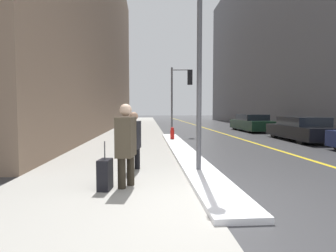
% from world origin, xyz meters
% --- Properties ---
extents(ground_plane, '(160.00, 160.00, 0.00)m').
position_xyz_m(ground_plane, '(0.00, 0.00, 0.00)').
color(ground_plane, '#38383A').
extents(sidewalk_slab, '(4.00, 80.00, 0.01)m').
position_xyz_m(sidewalk_slab, '(-2.00, 15.00, 0.01)').
color(sidewalk_slab, '#9E9B93').
rests_on(sidewalk_slab, ground).
extents(road_centre_stripe, '(0.16, 80.00, 0.00)m').
position_xyz_m(road_centre_stripe, '(4.00, 15.00, 0.00)').
color(road_centre_stripe, gold).
rests_on(road_centre_stripe, ground).
extents(snow_bank_curb, '(0.83, 12.66, 0.10)m').
position_xyz_m(snow_bank_curb, '(0.25, 5.43, 0.05)').
color(snow_bank_curb, white).
rests_on(snow_bank_curb, ground).
extents(building_facade_left, '(6.00, 36.00, 17.18)m').
position_xyz_m(building_facade_left, '(-7.00, 20.00, 8.59)').
color(building_facade_left, '#846B56').
rests_on(building_facade_left, ground).
extents(building_facade_right, '(6.00, 36.00, 18.32)m').
position_xyz_m(building_facade_right, '(13.00, 22.00, 9.16)').
color(building_facade_right, slate).
rests_on(building_facade_right, ground).
extents(lamp_post, '(0.28, 0.28, 5.39)m').
position_xyz_m(lamp_post, '(0.20, 2.06, 3.19)').
color(lamp_post, '#515156').
rests_on(lamp_post, ground).
extents(traffic_light_near, '(1.31, 0.33, 4.16)m').
position_xyz_m(traffic_light_near, '(1.08, 11.76, 3.01)').
color(traffic_light_near, '#515156').
rests_on(traffic_light_near, ground).
extents(pedestrian_trailing, '(0.40, 0.58, 1.67)m').
position_xyz_m(pedestrian_trailing, '(-1.46, 1.00, 0.93)').
color(pedestrian_trailing, '#2A241B').
rests_on(pedestrian_trailing, ground).
extents(pedestrian_with_shoulder_bag, '(0.36, 0.72, 1.50)m').
position_xyz_m(pedestrian_with_shoulder_bag, '(-1.39, 2.52, 0.83)').
color(pedestrian_with_shoulder_bag, black).
rests_on(pedestrian_with_shoulder_bag, ground).
extents(parked_car_black, '(1.97, 4.63, 1.22)m').
position_xyz_m(parked_car_black, '(6.77, 8.54, 0.59)').
color(parked_car_black, black).
rests_on(parked_car_black, ground).
extents(parked_car_dark_green, '(1.80, 4.63, 1.26)m').
position_xyz_m(parked_car_dark_green, '(6.69, 14.84, 0.60)').
color(parked_car_dark_green, black).
rests_on(parked_car_dark_green, ground).
extents(rolling_suitcase, '(0.27, 0.39, 0.95)m').
position_xyz_m(rolling_suitcase, '(-1.85, 0.83, 0.30)').
color(rolling_suitcase, black).
rests_on(rolling_suitcase, ground).
extents(fire_hydrant, '(0.20, 0.20, 0.70)m').
position_xyz_m(fire_hydrant, '(0.19, 8.97, 0.35)').
color(fire_hydrant, red).
rests_on(fire_hydrant, ground).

